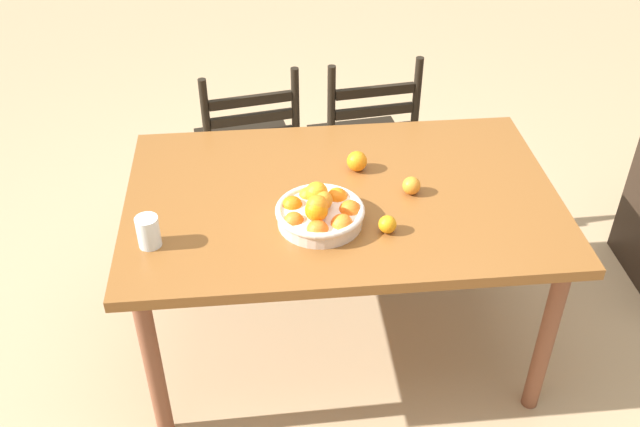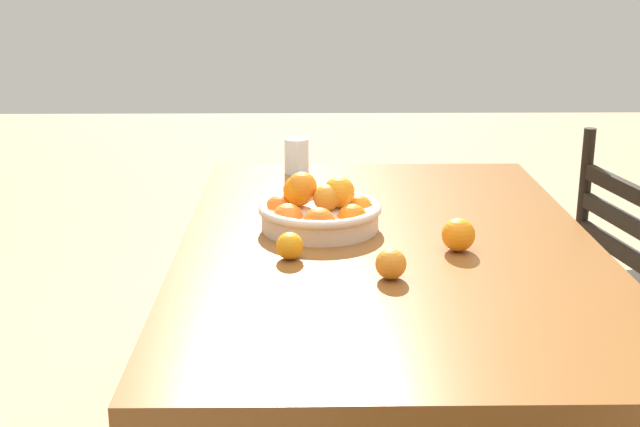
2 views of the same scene
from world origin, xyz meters
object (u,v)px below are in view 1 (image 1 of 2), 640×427
chair_by_cabinet (363,146)px  orange_loose_2 (357,161)px  dining_table (342,210)px  fruit_bowl (320,212)px  orange_loose_1 (411,186)px  orange_loose_0 (387,224)px  drinking_glass (148,232)px  chair_near_window (249,151)px

chair_by_cabinet → orange_loose_2: 0.76m
dining_table → fruit_bowl: size_ratio=5.11×
dining_table → chair_by_cabinet: size_ratio=1.64×
orange_loose_1 → orange_loose_0: bearing=-120.0°
chair_by_cabinet → orange_loose_0: 1.11m
orange_loose_2 → fruit_bowl: bearing=-118.0°
drinking_glass → fruit_bowl: bearing=6.2°
orange_loose_0 → orange_loose_1: bearing=60.0°
fruit_bowl → orange_loose_0: 0.23m
chair_by_cabinet → orange_loose_1: size_ratio=14.41×
orange_loose_1 → dining_table: bearing=175.6°
orange_loose_1 → orange_loose_2: (-0.18, 0.17, 0.01)m
orange_loose_2 → drinking_glass: size_ratio=0.71×
chair_by_cabinet → drinking_glass: size_ratio=8.71×
chair_by_cabinet → fruit_bowl: bearing=65.9°
chair_by_cabinet → fruit_bowl: 1.09m
dining_table → orange_loose_0: (0.13, -0.24, 0.11)m
dining_table → orange_loose_2: 0.21m
chair_near_window → fruit_bowl: bearing=94.2°
orange_loose_0 → orange_loose_2: orange_loose_2 is taller
fruit_bowl → orange_loose_0: size_ratio=4.96×
chair_near_window → drinking_glass: chair_near_window is taller
orange_loose_2 → drinking_glass: 0.85m
fruit_bowl → orange_loose_2: size_ratio=3.96×
fruit_bowl → orange_loose_1: 0.38m
orange_loose_2 → orange_loose_1: bearing=-44.5°
chair_near_window → orange_loose_2: (0.42, -0.67, 0.34)m
chair_near_window → orange_loose_0: chair_near_window is taller
orange_loose_2 → chair_near_window: bearing=122.2°
chair_by_cabinet → dining_table: bearing=68.8°
fruit_bowl → dining_table: bearing=60.1°
fruit_bowl → orange_loose_1: (0.35, 0.15, -0.01)m
orange_loose_2 → drinking_glass: drinking_glass is taller
dining_table → fruit_bowl: (-0.10, -0.17, 0.12)m
chair_near_window → chair_by_cabinet: 0.56m
orange_loose_0 → drinking_glass: bearing=179.6°
chair_near_window → orange_loose_2: size_ratio=11.91×
fruit_bowl → drinking_glass: (-0.58, -0.06, 0.01)m
chair_near_window → orange_loose_0: (0.48, -1.07, 0.33)m
orange_loose_1 → drinking_glass: 0.95m
dining_table → orange_loose_1: (0.25, -0.02, 0.11)m
chair_by_cabinet → drinking_glass: chair_by_cabinet is taller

